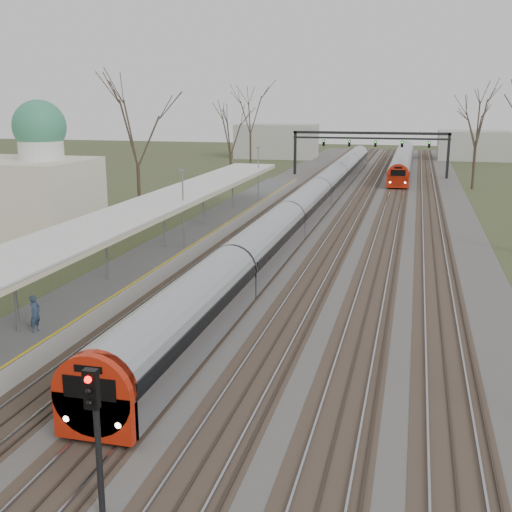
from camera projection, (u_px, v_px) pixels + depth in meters
The scene contains 10 objects.
track_bed at pixel (344, 213), 59.29m from camera, with size 24.00×160.00×0.22m.
platform at pixel (184, 243), 44.87m from camera, with size 3.50×69.00×1.00m, color #9E9B93.
canopy at pixel (157, 205), 39.80m from camera, with size 4.10×50.00×3.11m.
dome_building at pixel (24, 191), 47.54m from camera, with size 10.00×8.00×10.30m.
signal_gantry at pixel (370, 140), 86.40m from camera, with size 21.00×0.59×6.08m.
tree_west_far at pixel (136, 127), 54.84m from camera, with size 5.50×5.50×11.33m.
train_near at pixel (318, 194), 61.29m from camera, with size 2.62×90.21×3.05m.
train_far at pixel (403, 160), 95.19m from camera, with size 2.62×45.21×3.05m.
passenger at pixel (35, 314), 26.13m from camera, with size 0.58×0.38×1.58m, color #2B3D55.
signal_post at pixel (95, 421), 15.51m from camera, with size 0.35×0.45×4.10m.
Camera 1 is at (6.44, -3.78, 10.30)m, focal length 45.00 mm.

